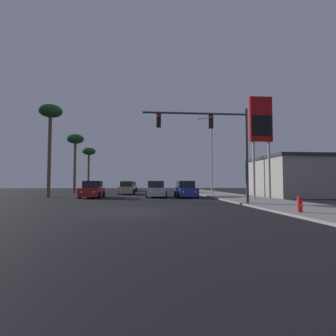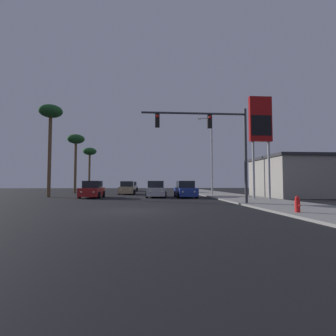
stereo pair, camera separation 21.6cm
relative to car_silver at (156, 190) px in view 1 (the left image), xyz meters
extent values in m
plane|color=black|center=(-1.61, -13.11, -0.76)|extent=(120.00, 120.00, 0.00)
cube|color=gray|center=(7.89, -3.11, -0.70)|extent=(5.00, 60.00, 0.12)
cube|color=gray|center=(16.39, -0.30, 1.24)|extent=(10.00, 8.00, 4.00)
cube|color=#2D2D33|center=(16.39, -0.30, 3.39)|extent=(10.30, 8.30, 0.30)
cube|color=#B7B7BC|center=(0.00, -0.04, -0.18)|extent=(1.90, 4.24, 0.80)
cube|color=black|center=(0.00, 0.11, 0.57)|extent=(1.65, 2.04, 0.70)
cylinder|color=black|center=(-0.90, -1.34, -0.44)|extent=(0.24, 0.64, 0.64)
cylinder|color=black|center=(0.90, -1.34, -0.44)|extent=(0.24, 0.64, 0.64)
cylinder|color=black|center=(-0.90, 1.27, -0.44)|extent=(0.24, 0.64, 0.64)
cylinder|color=black|center=(0.90, 1.27, -0.44)|extent=(0.24, 0.64, 0.64)
sphere|color=#F2EACC|center=(-0.56, -2.16, -0.13)|extent=(0.18, 0.18, 0.18)
sphere|color=#F2EACC|center=(0.56, -2.16, -0.13)|extent=(0.18, 0.18, 0.18)
cube|color=maroon|center=(-6.32, -0.53, -0.18)|extent=(1.86, 4.23, 0.80)
cube|color=black|center=(-6.32, -0.38, 0.57)|extent=(1.63, 2.02, 0.70)
cylinder|color=black|center=(-7.22, -1.83, -0.44)|extent=(0.24, 0.64, 0.64)
cylinder|color=black|center=(-5.42, -1.83, -0.44)|extent=(0.24, 0.64, 0.64)
cylinder|color=black|center=(-7.22, 0.78, -0.44)|extent=(0.24, 0.64, 0.64)
cylinder|color=black|center=(-5.42, 0.78, -0.44)|extent=(0.24, 0.64, 0.64)
sphere|color=#F2EACC|center=(-6.88, -2.65, -0.13)|extent=(0.18, 0.18, 0.18)
sphere|color=#F2EACC|center=(-5.76, -2.65, -0.13)|extent=(0.18, 0.18, 0.18)
cube|color=tan|center=(-3.47, 7.10, -0.18)|extent=(1.86, 4.23, 0.80)
cube|color=black|center=(-3.47, 7.25, 0.57)|extent=(1.63, 2.02, 0.70)
cylinder|color=black|center=(-4.37, 5.80, -0.44)|extent=(0.24, 0.64, 0.64)
cylinder|color=black|center=(-2.57, 5.80, -0.44)|extent=(0.24, 0.64, 0.64)
cylinder|color=black|center=(-4.37, 8.40, -0.44)|extent=(0.24, 0.64, 0.64)
cylinder|color=black|center=(-2.57, 8.40, -0.44)|extent=(0.24, 0.64, 0.64)
sphere|color=#F2EACC|center=(-4.02, 4.98, -0.13)|extent=(0.18, 0.18, 0.18)
sphere|color=#F2EACC|center=(-2.91, 4.98, -0.13)|extent=(0.18, 0.18, 0.18)
cube|color=navy|center=(3.00, -0.77, -0.18)|extent=(1.92, 4.25, 0.80)
cube|color=black|center=(3.00, -0.62, 0.57)|extent=(1.66, 2.04, 0.70)
cylinder|color=black|center=(2.10, -2.07, -0.44)|extent=(0.24, 0.64, 0.64)
cylinder|color=black|center=(3.90, -2.07, -0.44)|extent=(0.24, 0.64, 0.64)
cylinder|color=black|center=(2.10, 0.53, -0.44)|extent=(0.24, 0.64, 0.64)
cylinder|color=black|center=(3.90, 0.53, -0.44)|extent=(0.24, 0.64, 0.64)
sphere|color=#F2EACC|center=(2.45, -2.89, -0.13)|extent=(0.18, 0.18, 0.18)
sphere|color=#F2EACC|center=(3.56, -2.89, -0.13)|extent=(0.18, 0.18, 0.18)
cube|color=silver|center=(-3.63, 19.75, -0.18)|extent=(1.96, 4.27, 0.80)
cube|color=black|center=(-3.63, 19.90, 0.57)|extent=(1.68, 2.06, 0.70)
cylinder|color=black|center=(-4.53, 18.45, -0.44)|extent=(0.24, 0.64, 0.64)
cylinder|color=black|center=(-2.73, 18.45, -0.44)|extent=(0.24, 0.64, 0.64)
cylinder|color=black|center=(-4.53, 21.05, -0.44)|extent=(0.24, 0.64, 0.64)
cylinder|color=black|center=(-2.73, 21.05, -0.44)|extent=(0.24, 0.64, 0.64)
sphere|color=#F2EACC|center=(-4.19, 17.63, -0.13)|extent=(0.18, 0.18, 0.18)
sphere|color=#F2EACC|center=(-3.08, 17.63, -0.13)|extent=(0.18, 0.18, 0.18)
cylinder|color=#38383D|center=(5.89, -9.72, 2.61)|extent=(0.20, 0.20, 6.50)
cylinder|color=#38383D|center=(2.32, -9.72, 5.46)|extent=(7.15, 0.14, 0.14)
cube|color=black|center=(3.39, -9.72, 4.91)|extent=(0.30, 0.24, 0.90)
sphere|color=red|center=(3.39, -9.86, 5.18)|extent=(0.20, 0.20, 0.20)
cube|color=black|center=(-0.18, -9.72, 4.91)|extent=(0.30, 0.24, 0.90)
sphere|color=red|center=(-0.18, -9.86, 5.18)|extent=(0.20, 0.20, 0.20)
cylinder|color=#99999E|center=(6.57, 2.52, 3.86)|extent=(0.18, 0.18, 9.00)
cylinder|color=#99999E|center=(5.87, 2.52, 8.21)|extent=(1.40, 0.10, 0.10)
ellipsoid|color=silver|center=(5.17, 2.52, 8.16)|extent=(0.50, 0.24, 0.20)
cylinder|color=#99999E|center=(8.41, -4.96, 1.86)|extent=(0.20, 0.20, 5.00)
cylinder|color=#99999E|center=(9.81, -4.96, 1.86)|extent=(0.20, 0.20, 5.00)
cube|color=#990C0C|center=(9.11, -4.96, 6.36)|extent=(2.00, 0.40, 4.00)
cube|color=black|center=(9.11, -5.17, 5.76)|extent=(1.80, 0.03, 1.80)
cylinder|color=red|center=(6.15, -15.38, -0.34)|extent=(0.24, 0.24, 0.60)
sphere|color=red|center=(6.15, -15.38, 0.02)|extent=(0.20, 0.20, 0.20)
cylinder|color=red|center=(6.15, -15.55, -0.31)|extent=(0.08, 0.10, 0.08)
cylinder|color=brown|center=(-11.09, 10.89, 2.87)|extent=(0.36, 0.36, 7.26)
ellipsoid|color=#1E5123|center=(-11.09, 10.89, 6.98)|extent=(2.40, 2.40, 1.32)
cylinder|color=brown|center=(-11.04, 0.89, 3.51)|extent=(0.36, 0.36, 8.54)
ellipsoid|color=#1E5123|center=(-11.04, 0.89, 8.26)|extent=(2.40, 2.40, 1.32)
cylinder|color=brown|center=(-11.32, 20.89, 2.58)|extent=(0.36, 0.36, 6.68)
ellipsoid|color=#1E5123|center=(-11.32, 20.89, 6.40)|extent=(2.40, 2.40, 1.32)
camera|label=1|loc=(-1.02, -27.12, 0.73)|focal=28.00mm
camera|label=2|loc=(-0.80, -27.14, 0.73)|focal=28.00mm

